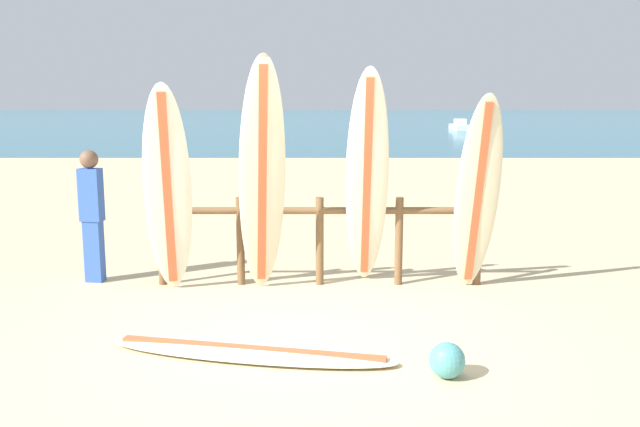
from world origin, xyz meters
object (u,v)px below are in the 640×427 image
(surfboard_leaning_center, at_px, (478,195))
(surfboard_leaning_left, at_px, (262,178))
(surfboard_leaning_center_left, at_px, (367,182))
(beach_ball, at_px, (447,360))
(small_boat_offshore, at_px, (460,126))
(surfboard_rack, at_px, (320,230))
(surfboard_lying_on_sand, at_px, (251,351))
(surfboard_leaning_far_left, at_px, (168,191))
(beachgoer_standing, at_px, (92,210))

(surfboard_leaning_center, bearing_deg, surfboard_leaning_left, -177.93)
(surfboard_leaning_center_left, bearing_deg, beach_ball, -78.95)
(surfboard_leaning_center_left, xyz_separation_m, small_boat_offshore, (8.27, 35.65, -0.96))
(surfboard_leaning_left, distance_m, beach_ball, 2.94)
(surfboard_rack, relative_size, beach_ball, 13.27)
(surfboard_lying_on_sand, bearing_deg, surfboard_leaning_far_left, 120.58)
(surfboard_leaning_center_left, relative_size, beachgoer_standing, 1.59)
(surfboard_rack, relative_size, surfboard_lying_on_sand, 1.47)
(surfboard_leaning_left, height_order, surfboard_lying_on_sand, surfboard_leaning_left)
(small_boat_offshore, bearing_deg, surfboard_leaning_far_left, -106.16)
(beachgoer_standing, bearing_deg, surfboard_leaning_center, -6.03)
(beachgoer_standing, height_order, small_boat_offshore, beachgoer_standing)
(surfboard_rack, xyz_separation_m, surfboard_leaning_left, (-0.61, -0.42, 0.64))
(surfboard_leaning_far_left, height_order, beach_ball, surfboard_leaning_far_left)
(surfboard_leaning_far_left, relative_size, small_boat_offshore, 0.79)
(surfboard_rack, relative_size, surfboard_leaning_center, 1.70)
(surfboard_leaning_left, distance_m, surfboard_leaning_center_left, 1.13)
(surfboard_leaning_far_left, xyz_separation_m, surfboard_leaning_left, (1.00, 0.01, 0.14))
(surfboard_leaning_far_left, height_order, small_boat_offshore, surfboard_leaning_far_left)
(beach_ball, bearing_deg, small_boat_offshore, 78.40)
(beachgoer_standing, xyz_separation_m, small_boat_offshore, (11.38, 35.27, -0.58))
(beach_ball, bearing_deg, surfboard_leaning_left, 125.57)
(surfboard_leaning_center, distance_m, beachgoer_standing, 4.32)
(surfboard_leaning_center_left, distance_m, surfboard_leaning_center, 1.19)
(surfboard_leaning_center_left, height_order, surfboard_lying_on_sand, surfboard_leaning_center_left)
(surfboard_leaning_far_left, distance_m, beachgoer_standing, 1.18)
(surfboard_leaning_center_left, bearing_deg, surfboard_leaning_far_left, -175.28)
(surfboard_leaning_left, height_order, surfboard_leaning_center, surfboard_leaning_left)
(surfboard_leaning_left, bearing_deg, surfboard_rack, 34.55)
(beachgoer_standing, xyz_separation_m, beach_ball, (3.58, -2.74, -0.70))
(surfboard_leaning_far_left, bearing_deg, small_boat_offshore, 73.84)
(surfboard_leaning_left, distance_m, surfboard_lying_on_sand, 2.15)
(surfboard_leaning_left, xyz_separation_m, surfboard_lying_on_sand, (0.03, -1.75, -1.24))
(surfboard_leaning_left, relative_size, surfboard_lying_on_sand, 1.01)
(surfboard_leaning_center, bearing_deg, surfboard_lying_on_sand, -140.95)
(surfboard_rack, bearing_deg, beachgoer_standing, 177.39)
(surfboard_rack, xyz_separation_m, surfboard_leaning_center, (1.69, -0.33, 0.45))
(surfboard_leaning_left, relative_size, small_boat_offshore, 0.89)
(small_boat_offshore, bearing_deg, surfboard_lying_on_sand, -103.98)
(surfboard_lying_on_sand, xyz_separation_m, small_boat_offshore, (9.35, 37.56, 0.22))
(surfboard_lying_on_sand, bearing_deg, surfboard_rack, 75.16)
(surfboard_leaning_left, bearing_deg, surfboard_leaning_far_left, -179.27)
(surfboard_rack, distance_m, surfboard_lying_on_sand, 2.32)
(surfboard_leaning_left, bearing_deg, surfboard_leaning_center, 2.07)
(surfboard_leaning_far_left, bearing_deg, surfboard_leaning_left, 0.73)
(small_boat_offshore, xyz_separation_m, beach_ball, (-7.81, -38.02, -0.12))
(surfboard_leaning_left, relative_size, beachgoer_standing, 1.67)
(surfboard_rack, height_order, surfboard_leaning_center, surfboard_leaning_center)
(surfboard_leaning_center, height_order, small_boat_offshore, surfboard_leaning_center)
(surfboard_rack, xyz_separation_m, small_boat_offshore, (8.78, 35.39, -0.38))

